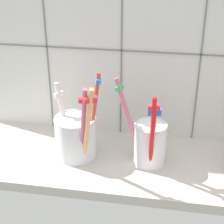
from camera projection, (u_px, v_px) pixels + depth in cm
name	position (u px, v px, depth cm)	size (l,w,h in cm)	color
counter_slab	(112.00, 162.00, 75.13)	(64.00, 22.00, 2.00)	#BCB7AD
tile_wall_back	(122.00, 43.00, 75.91)	(64.00, 2.20, 45.00)	silver
toothbrush_cup_left	(76.00, 136.00, 73.00)	(10.60, 11.80, 18.44)	white
toothbrush_cup_right	(149.00, 142.00, 70.84)	(11.03, 8.91, 16.67)	white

